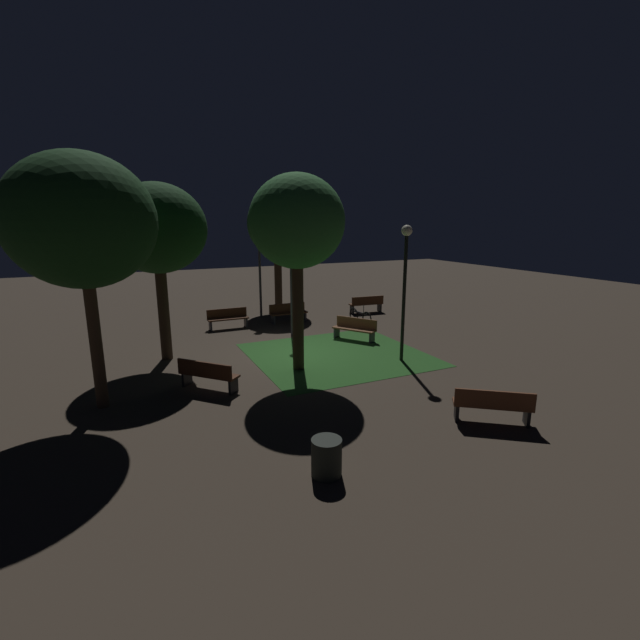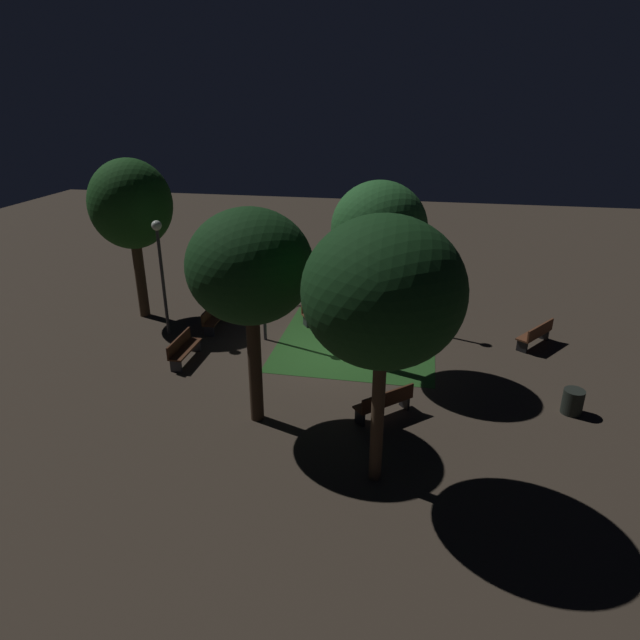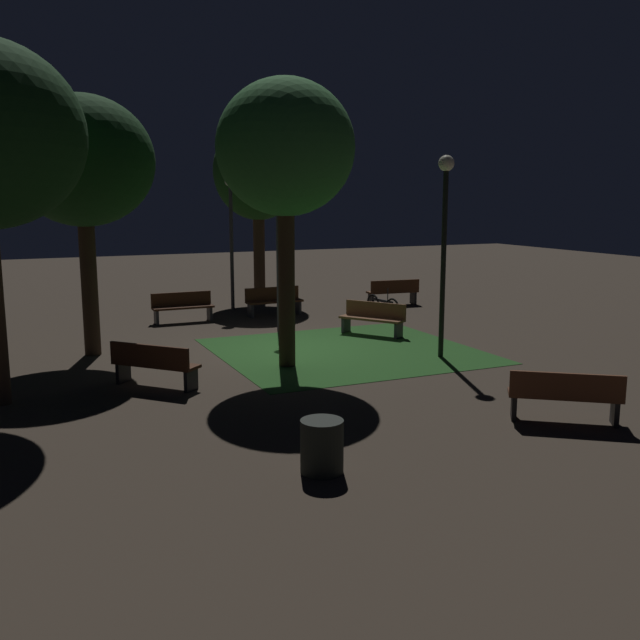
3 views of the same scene
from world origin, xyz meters
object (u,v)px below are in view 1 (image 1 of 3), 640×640
object	(u,v)px
bench_near_trees	(228,318)
tree_right_canopy	(81,222)
bench_lawn_edge	(288,312)
bench_by_lamp	(355,328)
lamp_post_plaza_east	(405,270)
bench_path_side	(367,303)
tree_tall_center	(157,230)
tree_back_left	(277,224)
bicycle	(360,316)
trash_bin	(327,457)
bench_corner	(208,374)
lamp_post_near_wall	(259,257)
lamp_post_plaza_west	(291,267)
bench_front_right	(493,405)
tree_lawn_side	(297,223)

from	to	relation	value
bench_near_trees	tree_right_canopy	bearing A→B (deg)	54.86
tree_right_canopy	bench_lawn_edge	bearing A→B (deg)	-138.14
bench_by_lamp	lamp_post_plaza_east	distance (m)	4.02
bench_path_side	tree_tall_center	size ratio (longest dim) A/B	0.31
bench_path_side	lamp_post_plaza_east	distance (m)	8.46
bench_path_side	bench_near_trees	bearing A→B (deg)	2.50
bench_lawn_edge	tree_back_left	xyz separation A→B (m)	(-0.69, -3.29, 4.06)
tree_right_canopy	bicycle	bearing A→B (deg)	-153.81
bench_path_side	tree_back_left	world-z (taller)	tree_back_left
bench_by_lamp	tree_back_left	xyz separation A→B (m)	(0.64, -7.39, 4.06)
tree_right_canopy	bench_by_lamp	bearing A→B (deg)	-162.27
bench_path_side	bicycle	distance (m)	2.57
bench_path_side	trash_bin	size ratio (longest dim) A/B	2.50
bench_near_trees	tree_tall_center	xyz separation A→B (m)	(2.98, 3.51, 3.97)
bench_corner	tree_back_left	size ratio (longest dim) A/B	0.26
trash_bin	tree_tall_center	bearing A→B (deg)	-77.37
bench_lawn_edge	lamp_post_near_wall	bearing A→B (deg)	-60.02
bench_corner	lamp_post_plaza_west	distance (m)	6.95
lamp_post_plaza_east	trash_bin	bearing A→B (deg)	43.91
bench_path_side	bicycle	size ratio (longest dim) A/B	1.09
bench_front_right	tree_back_left	xyz separation A→B (m)	(-0.08, -15.32, 4.06)
bench_path_side	lamp_post_plaza_west	distance (m)	6.28
bench_near_trees	tree_tall_center	size ratio (longest dim) A/B	0.30
bench_lawn_edge	bench_path_side	xyz separation A→B (m)	(-4.53, -0.32, 0.00)
bench_corner	trash_bin	bearing A→B (deg)	103.04
bench_path_side	lamp_post_plaza_west	bearing A→B (deg)	26.34
tree_right_canopy	lamp_post_plaza_east	xyz separation A→B (m)	(-9.33, 0.09, -1.58)
bench_corner	lamp_post_plaza_east	world-z (taller)	lamp_post_plaza_east
bench_front_right	bench_by_lamp	bearing A→B (deg)	-95.21
tree_tall_center	lamp_post_plaza_west	xyz separation A→B (m)	(-5.20, -1.26, -1.59)
bench_lawn_edge	lamp_post_plaza_west	size ratio (longest dim) A/B	0.43
tree_tall_center	tree_right_canopy	world-z (taller)	tree_right_canopy
bench_path_side	tree_right_canopy	world-z (taller)	tree_right_canopy
bench_path_side	lamp_post_plaza_west	xyz separation A→B (m)	(5.21, 2.58, 2.38)
bench_by_lamp	lamp_post_near_wall	xyz separation A→B (m)	(2.21, -5.61, 2.50)
tree_lawn_side	tree_back_left	size ratio (longest dim) A/B	0.98
tree_tall_center	lamp_post_near_wall	size ratio (longest dim) A/B	1.37
bicycle	lamp_post_plaza_west	bearing A→B (deg)	8.44
lamp_post_near_wall	tree_right_canopy	bearing A→B (deg)	50.78
bench_path_side	tree_right_canopy	distance (m)	15.00
bench_corner	lamp_post_near_wall	distance (m)	9.87
tree_right_canopy	lamp_post_plaza_east	world-z (taller)	tree_right_canopy
bench_near_trees	bench_front_right	size ratio (longest dim) A/B	1.04
bench_by_lamp	lamp_post_plaza_east	size ratio (longest dim) A/B	0.38
bench_by_lamp	tree_lawn_side	bearing A→B (deg)	34.29
bench_near_trees	lamp_post_plaza_east	size ratio (longest dim) A/B	0.39
bench_corner	bench_front_right	xyz separation A→B (m)	(-5.74, 4.99, 0.00)
bench_path_side	tree_right_canopy	bearing A→B (deg)	30.72
tree_lawn_side	trash_bin	distance (m)	7.50
lamp_post_plaza_east	bench_corner	bearing A→B (deg)	-0.72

